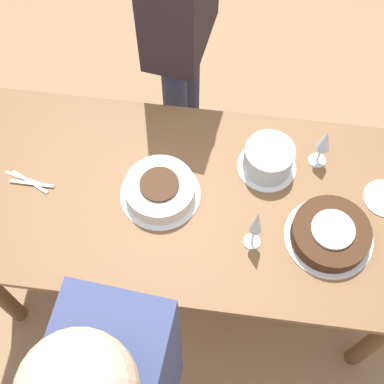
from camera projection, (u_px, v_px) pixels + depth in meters
ground_plane at (192, 268)px, 2.66m from camera, size 12.00×12.00×0.00m
dining_table at (192, 211)px, 2.09m from camera, size 1.72×0.82×0.76m
cake_center_white at (160, 189)px, 1.96m from camera, size 0.30×0.30×0.09m
cake_front_chocolate at (330, 234)px, 1.88m from camera, size 0.32×0.32×0.08m
cake_back_decorated at (268, 159)px, 2.00m from camera, size 0.23×0.23×0.12m
wine_glass_near at (324, 142)px, 1.95m from camera, size 0.07×0.07×0.19m
wine_glass_far at (256, 223)px, 1.77m from camera, size 0.06×0.06×0.24m
fork_pile at (29, 182)px, 2.02m from camera, size 0.20×0.09×0.01m
person_watching at (180, 0)px, 2.03m from camera, size 0.27×0.43×1.76m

